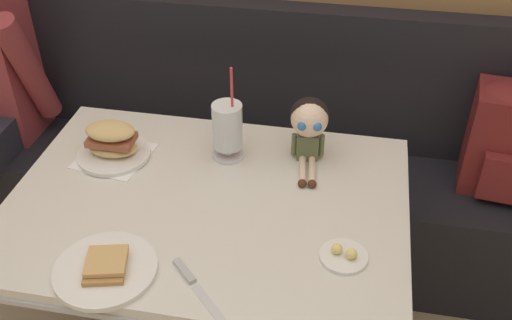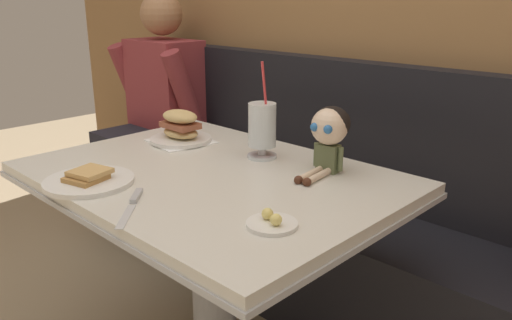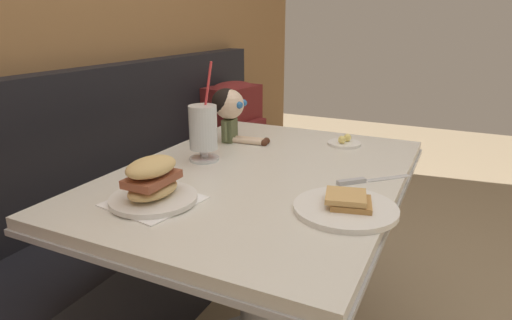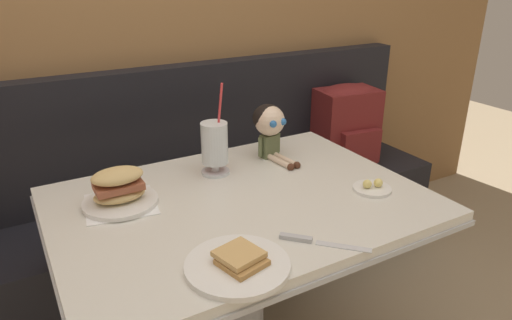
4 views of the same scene
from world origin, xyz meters
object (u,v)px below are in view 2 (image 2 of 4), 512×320
Objects in this scene: toast_plate at (89,180)px; diner_patron at (160,97)px; sandwich_plate at (181,129)px; butter_saucer at (272,222)px; milkshake_glass at (262,128)px; butter_knife at (134,201)px; seated_doll at (329,130)px.

diner_patron is (-0.89, 0.88, -0.01)m from toast_plate.
sandwich_plate reaches higher than butter_saucer.
toast_plate is 0.58m from butter_saucer.
milkshake_glass reaches higher than toast_plate.
butter_saucer reaches higher than butter_knife.
milkshake_glass is 0.53m from butter_saucer.
sandwich_plate is 1.90× the size of butter_saucer.
seated_doll is at bearing 108.95° from butter_saucer.
sandwich_plate is 0.28× the size of diner_patron.
toast_plate is 1.09× the size of sandwich_plate.
seated_doll is (0.24, 0.04, 0.03)m from milkshake_glass.
butter_saucer is at bearing -26.83° from diner_patron.
toast_plate is at bearing -177.47° from butter_knife.
butter_knife is at bearing -111.15° from seated_doll.
seated_doll is (0.58, 0.10, 0.08)m from sandwich_plate.
butter_knife is at bearing -50.18° from sandwich_plate.
milkshake_glass is at bearing 92.96° from butter_knife.
diner_patron reaches higher than toast_plate.
milkshake_glass is at bearing 70.44° from toast_plate.
butter_saucer is 0.15× the size of diner_patron.
seated_doll reaches higher than toast_plate.
milkshake_glass is 0.35m from sandwich_plate.
toast_plate is 0.48m from sandwich_plate.
butter_knife is (-0.35, -0.14, -0.00)m from butter_saucer.
butter_saucer is at bearing 22.39° from butter_knife.
seated_doll is 1.36m from diner_patron.
sandwich_plate is 0.85m from diner_patron.
milkshake_glass reaches higher than butter_knife.
butter_knife is (0.03, -0.51, -0.10)m from milkshake_glass.
milkshake_glass is at bearing -171.12° from seated_doll.
toast_plate is at bearing -164.69° from butter_saucer.
butter_saucer is 0.54× the size of seated_doll.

